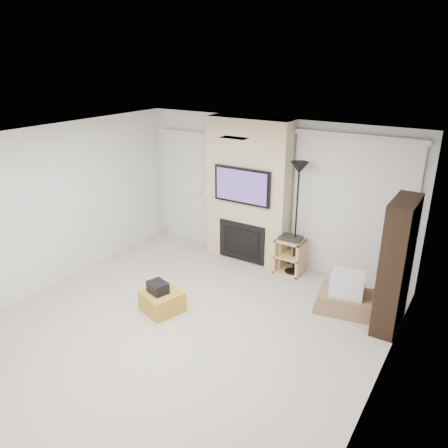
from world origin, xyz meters
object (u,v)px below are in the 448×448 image
Objects in this scene: ottoman at (162,301)px; bookshelf at (396,265)px; av_stand at (290,253)px; box_stack at (346,296)px; floor_lamp at (298,187)px.

bookshelf is (2.83, 1.37, 0.75)m from ottoman.
av_stand is 1.34m from box_stack.
ottoman is 0.76× the size of av_stand.
av_stand is 2.00m from bookshelf.
box_stack is 0.93m from bookshelf.
av_stand is at bearing -178.40° from floor_lamp.
floor_lamp reaches higher than bookshelf.
ottoman is 0.53× the size of box_stack.
bookshelf is at bearing 25.79° from ottoman.
floor_lamp is 1.16m from av_stand.
av_stand is (1.04, 2.08, 0.20)m from ottoman.
box_stack reaches higher than ottoman.
ottoman is 2.72m from floor_lamp.
box_stack is at bearing -29.75° from floor_lamp.
floor_lamp reaches higher than ottoman.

